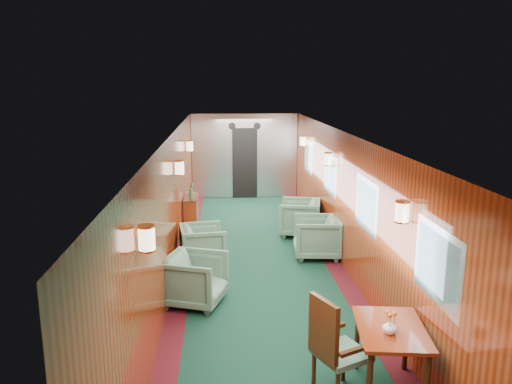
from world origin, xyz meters
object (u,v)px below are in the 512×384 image
Objects in this scene: dining_table at (391,338)px; side_chair at (334,345)px; armchair_right_far at (300,217)px; credenza at (191,214)px; armchair_left_far at (203,245)px; armchair_left_near at (195,279)px; armchair_right_near at (316,237)px.

side_chair is (-0.63, -0.09, -0.00)m from dining_table.
side_chair is 1.33× the size of armchair_right_far.
credenza is 2.36m from armchair_right_far.
side_chair is 1.44× the size of armchair_left_far.
dining_table is at bearing -118.57° from armchair_left_near.
dining_table is 1.25× the size of armchair_right_far.
armchair_right_near is (2.13, 0.23, 0.03)m from armchair_left_far.
armchair_right_near is at bearing -34.50° from credenza.
armchair_left_near is (-1.54, 2.42, -0.24)m from side_chair.
armchair_right_near is (0.66, 4.33, -0.23)m from side_chair.
dining_table is at bearing -17.03° from side_chair.
armchair_right_far reaches higher than armchair_left_far.
credenza is 1.32× the size of armchair_left_near.
armchair_right_near is at bearing 96.85° from dining_table.
credenza reaches higher than armchair_left_near.
side_chair reaches higher than armchair_right_near.
side_chair reaches higher than armchair_left_near.
side_chair is 2.88m from armchair_left_near.
dining_table reaches higher than armchair_left_far.
armchair_right_near is at bearing 16.30° from armchair_right_far.
credenza is 2.97m from armchair_right_near.
armchair_right_far is (-0.10, 1.39, 0.00)m from armchair_right_near.
side_chair reaches higher than dining_table.
armchair_left_far is (0.06, 1.68, -0.02)m from armchair_left_near.
armchair_right_near is at bearing -30.42° from armchair_left_near.
dining_table is at bearing 12.81° from armchair_right_far.
side_chair is at bearing -169.11° from armchair_left_far.
credenza is at bearing -84.94° from armchair_right_far.
dining_table is 3.19m from armchair_left_near.
dining_table is 5.64m from armchair_right_far.
armchair_right_far is (2.03, 1.62, 0.03)m from armchair_left_far.
credenza is at bearing 119.45° from dining_table.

